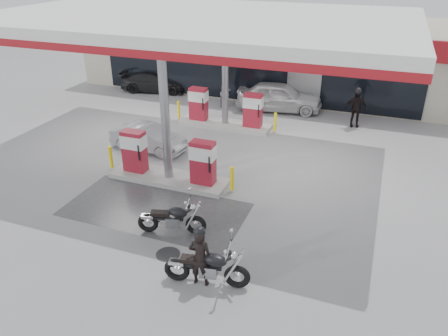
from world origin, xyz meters
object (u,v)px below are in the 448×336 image
at_px(attendant, 226,93).
at_px(parked_car_left, 155,82).
at_px(pump_island_near, 168,163).
at_px(sedan_white, 279,97).
at_px(main_motorcycle, 208,268).
at_px(parked_motorcycle, 173,219).
at_px(pump_island_far, 225,112).
at_px(biker_main, 200,257).
at_px(hatchback_silver, 148,138).
at_px(biker_walking, 356,108).

xyz_separation_m(attendant, parked_car_left, (-5.03, 1.20, -0.20)).
height_order(pump_island_near, sedan_white, pump_island_near).
bearing_deg(main_motorcycle, sedan_white, 86.20).
bearing_deg(sedan_white, attendant, 88.00).
distance_m(pump_island_near, parked_car_left, 11.69).
xyz_separation_m(parked_motorcycle, sedan_white, (0.20, 12.18, 0.29)).
distance_m(pump_island_far, main_motorcycle, 11.29).
relative_size(pump_island_near, parked_motorcycle, 2.49).
bearing_deg(parked_car_left, pump_island_far, -134.50).
height_order(pump_island_far, parked_motorcycle, pump_island_far).
distance_m(sedan_white, attendant, 2.91).
bearing_deg(pump_island_near, biker_main, -54.87).
bearing_deg(main_motorcycle, parked_car_left, 112.45).
xyz_separation_m(parked_motorcycle, hatchback_silver, (-3.76, 5.18, 0.07)).
distance_m(parked_motorcycle, sedan_white, 12.19).
bearing_deg(sedan_white, main_motorcycle, 176.94).
distance_m(sedan_white, parked_car_left, 7.96).
height_order(parked_motorcycle, parked_car_left, parked_car_left).
height_order(main_motorcycle, parked_motorcycle, main_motorcycle).
relative_size(biker_main, parked_car_left, 0.40).
relative_size(main_motorcycle, biker_walking, 1.23).
xyz_separation_m(pump_island_near, sedan_white, (1.87, 9.20, 0.05)).
bearing_deg(pump_island_far, pump_island_near, -90.00).
height_order(main_motorcycle, sedan_white, sedan_white).
bearing_deg(pump_island_near, pump_island_far, 90.00).
bearing_deg(sedan_white, parked_car_left, 74.34).
bearing_deg(biker_walking, sedan_white, 152.38).
bearing_deg(pump_island_far, attendant, 109.86).
height_order(parked_motorcycle, attendant, attendant).
height_order(pump_island_far, biker_main, pump_island_far).
xyz_separation_m(main_motorcycle, parked_car_left, (-9.59, 14.72, 0.08)).
relative_size(biker_main, attendant, 1.04).
bearing_deg(main_motorcycle, pump_island_near, 116.28).
distance_m(main_motorcycle, parked_motorcycle, 2.55).
relative_size(main_motorcycle, biker_main, 1.37).
xyz_separation_m(main_motorcycle, sedan_white, (-1.67, 13.92, 0.25)).
bearing_deg(pump_island_far, biker_walking, 20.47).
bearing_deg(biker_walking, hatchback_silver, -156.73).
relative_size(pump_island_far, biker_main, 3.13).
distance_m(biker_main, hatchback_silver, 8.83).
height_order(hatchback_silver, biker_walking, biker_walking).
height_order(pump_island_near, parked_motorcycle, pump_island_near).
relative_size(sedan_white, hatchback_silver, 1.34).
height_order(parked_motorcycle, hatchback_silver, hatchback_silver).
distance_m(parked_motorcycle, biker_walking, 11.96).
xyz_separation_m(biker_main, parked_motorcycle, (-1.67, 1.77, -0.34)).
relative_size(parked_motorcycle, sedan_white, 0.46).
xyz_separation_m(hatchback_silver, parked_car_left, (-3.96, 7.80, 0.04)).
bearing_deg(pump_island_near, main_motorcycle, -53.09).
bearing_deg(sedan_white, pump_island_near, 158.59).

